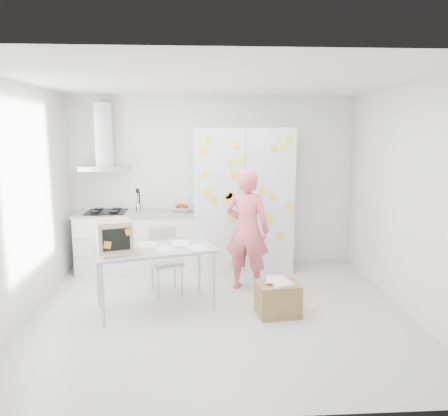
{
  "coord_description": "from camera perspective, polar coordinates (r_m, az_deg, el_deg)",
  "views": [
    {
      "loc": [
        -0.24,
        -4.97,
        2.16
      ],
      "look_at": [
        0.1,
        0.63,
        1.16
      ],
      "focal_mm": 35.0,
      "sensor_mm": 36.0,
      "label": 1
    }
  ],
  "objects": [
    {
      "name": "person",
      "position": [
        5.92,
        3.03,
        -2.85
      ],
      "size": [
        0.71,
        0.59,
        1.67
      ],
      "primitive_type": "imported",
      "rotation": [
        0.0,
        0.0,
        2.77
      ],
      "color": "#F35E72",
      "rests_on": "ground"
    },
    {
      "name": "chair",
      "position": [
        5.96,
        -7.73,
        -6.23
      ],
      "size": [
        0.5,
        0.5,
        0.87
      ],
      "rotation": [
        0.0,
        0.0,
        0.33
      ],
      "color": "#BBBAB8",
      "rests_on": "ground"
    },
    {
      "name": "desk",
      "position": [
        5.29,
        -12.27,
        -4.41
      ],
      "size": [
        1.56,
        1.09,
        1.13
      ],
      "rotation": [
        0.0,
        0.0,
        0.3
      ],
      "color": "#A3ABAD",
      "rests_on": "ground"
    },
    {
      "name": "floor",
      "position": [
        5.43,
        -0.64,
        -13.45
      ],
      "size": [
        4.5,
        4.0,
        0.02
      ],
      "primitive_type": "cube",
      "color": "silver",
      "rests_on": "ground"
    },
    {
      "name": "walls",
      "position": [
        5.76,
        -1.02,
        2.0
      ],
      "size": [
        4.52,
        4.01,
        2.7
      ],
      "color": "white",
      "rests_on": "ground"
    },
    {
      "name": "cardboard_box",
      "position": [
        5.31,
        7.06,
        -11.63
      ],
      "size": [
        0.53,
        0.44,
        0.43
      ],
      "rotation": [
        0.0,
        0.0,
        0.11
      ],
      "color": "olive",
      "rests_on": "ground"
    },
    {
      "name": "tall_cabinet",
      "position": [
        6.77,
        2.45,
        1.07
      ],
      "size": [
        1.5,
        0.68,
        2.2
      ],
      "color": "silver",
      "rests_on": "ground"
    },
    {
      "name": "ceiling",
      "position": [
        5.01,
        -0.71,
        16.29
      ],
      "size": [
        4.5,
        4.0,
        0.02
      ],
      "primitive_type": "cube",
      "color": "white",
      "rests_on": "walls"
    },
    {
      "name": "counter_run",
      "position": [
        6.95,
        -11.29,
        -4.17
      ],
      "size": [
        1.84,
        0.63,
        1.28
      ],
      "color": "white",
      "rests_on": "ground"
    },
    {
      "name": "range_hood",
      "position": [
        6.96,
        -15.29,
        8.08
      ],
      "size": [
        0.7,
        0.48,
        1.01
      ],
      "color": "silver",
      "rests_on": "walls"
    }
  ]
}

